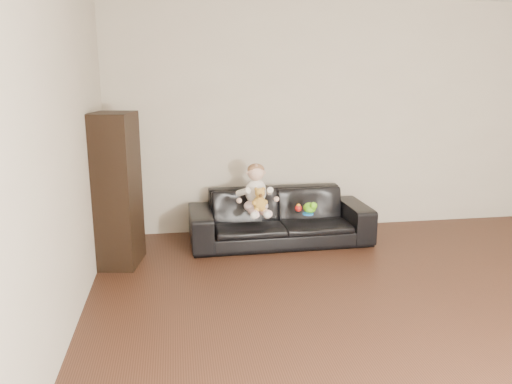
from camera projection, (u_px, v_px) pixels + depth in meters
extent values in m
plane|color=#3C2115|center=(442.00, 343.00, 3.39)|extent=(5.50, 5.50, 0.00)
plane|color=beige|center=(328.00, 117.00, 5.73)|extent=(5.00, 0.00, 5.00)
plane|color=beige|center=(34.00, 166.00, 2.70)|extent=(0.00, 5.50, 5.50)
imported|color=black|center=(280.00, 217.00, 5.38)|extent=(1.94, 0.78, 0.56)
cube|color=black|center=(117.00, 190.00, 4.66)|extent=(0.45, 0.55, 1.45)
cube|color=silver|center=(117.00, 156.00, 4.59)|extent=(0.22, 0.28, 0.28)
ellipsoid|color=#FAD3D7|center=(256.00, 206.00, 5.21)|extent=(0.30, 0.27, 0.14)
ellipsoid|color=white|center=(256.00, 192.00, 5.19)|extent=(0.26, 0.22, 0.27)
sphere|color=beige|center=(256.00, 172.00, 5.13)|extent=(0.21, 0.21, 0.18)
ellipsoid|color=#8C603F|center=(256.00, 170.00, 5.13)|extent=(0.21, 0.21, 0.12)
cylinder|color=#FAD3D7|center=(253.00, 212.00, 5.05)|extent=(0.12, 0.23, 0.08)
cylinder|color=#FAD3D7|center=(264.00, 212.00, 5.07)|extent=(0.12, 0.23, 0.08)
sphere|color=white|center=(254.00, 215.00, 4.94)|extent=(0.09, 0.09, 0.07)
sphere|color=white|center=(267.00, 215.00, 4.96)|extent=(0.09, 0.09, 0.07)
cylinder|color=white|center=(243.00, 192.00, 5.11)|extent=(0.10, 0.19, 0.12)
cylinder|color=white|center=(270.00, 191.00, 5.15)|extent=(0.10, 0.19, 0.12)
ellipsoid|color=gold|center=(260.00, 203.00, 5.04)|extent=(0.15, 0.13, 0.15)
sphere|color=gold|center=(260.00, 193.00, 5.00)|extent=(0.12, 0.12, 0.10)
sphere|color=gold|center=(256.00, 189.00, 4.99)|extent=(0.05, 0.05, 0.04)
sphere|color=gold|center=(263.00, 189.00, 5.00)|extent=(0.05, 0.05, 0.04)
sphere|color=#593819|center=(261.00, 195.00, 4.96)|extent=(0.05, 0.05, 0.04)
ellipsoid|color=#6DDB19|center=(310.00, 208.00, 5.20)|extent=(0.16, 0.18, 0.11)
sphere|color=red|center=(298.00, 208.00, 5.24)|extent=(0.10, 0.10, 0.07)
cylinder|color=blue|center=(308.00, 214.00, 5.15)|extent=(0.14, 0.14, 0.02)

